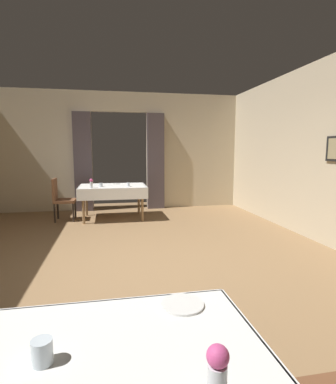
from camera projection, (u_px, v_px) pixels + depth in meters
The scene contains 11 objects.
ground at pixel (132, 269), 3.93m from camera, with size 10.08×10.08×0.00m, color olive.
wall_back at pixel (120, 151), 7.79m from camera, with size 6.40×0.27×3.00m.
dining_table_mid at pixel (113, 189), 6.75m from camera, with size 1.47×1.06×0.75m.
chair_mid_left at pixel (61, 197), 6.56m from camera, with size 0.44×0.44×0.93m.
flower_vase_near at pixel (217, 374), 0.91m from camera, with size 0.07×0.07×0.21m.
glass_near_b at pixel (42, 352), 1.10m from camera, with size 0.08×0.08×0.09m, color silver.
plate_near_c at pixel (182, 304), 1.53m from camera, with size 0.22×0.22×0.01m, color white.
flower_vase_mid at pixel (91, 183), 6.26m from camera, with size 0.07×0.07×0.20m.
glass_mid_b at pixel (101, 185), 6.48m from camera, with size 0.08×0.08×0.08m, color silver.
plate_mid_c at pixel (116, 184), 7.08m from camera, with size 0.20×0.20×0.01m, color white.
glass_mid_d at pixel (128, 185), 6.53m from camera, with size 0.07×0.07×0.09m, color silver.
Camera 1 is at (-0.25, -3.78, 1.53)m, focal length 28.21 mm.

